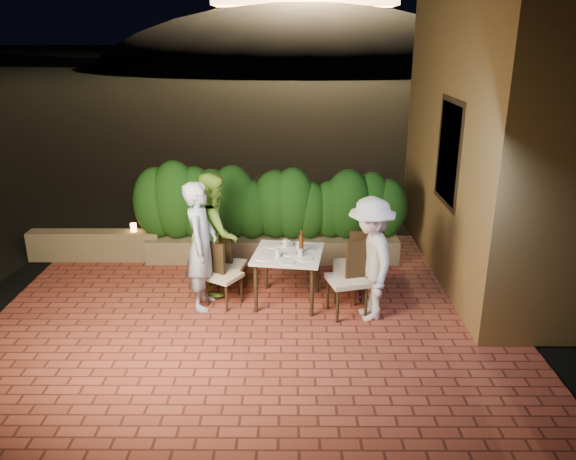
{
  "coord_description": "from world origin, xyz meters",
  "views": [
    {
      "loc": [
        0.5,
        -6.53,
        3.62
      ],
      "look_at": [
        0.47,
        0.81,
        1.05
      ],
      "focal_mm": 35.0,
      "sensor_mm": 36.0,
      "label": 1
    }
  ],
  "objects_px": {
    "chair_left_front": "(224,275)",
    "chair_left_back": "(231,263)",
    "diner_blue": "(201,246)",
    "diner_white": "(370,259)",
    "chair_right_back": "(350,265)",
    "beer_bottle": "(301,242)",
    "chair_right_front": "(347,278)",
    "bowl": "(286,244)",
    "parapet_lamp": "(134,227)",
    "dining_table": "(288,277)",
    "diner_green": "(214,232)",
    "diner_purple": "(373,249)"
  },
  "relations": [
    {
      "from": "bowl",
      "to": "chair_right_back",
      "type": "distance_m",
      "value": 0.96
    },
    {
      "from": "chair_right_front",
      "to": "diner_white",
      "type": "bearing_deg",
      "value": 150.46
    },
    {
      "from": "diner_white",
      "to": "diner_green",
      "type": "bearing_deg",
      "value": -121.15
    },
    {
      "from": "dining_table",
      "to": "bowl",
      "type": "xyz_separation_m",
      "value": [
        -0.03,
        0.28,
        0.4
      ]
    },
    {
      "from": "chair_left_front",
      "to": "diner_white",
      "type": "xyz_separation_m",
      "value": [
        1.98,
        -0.36,
        0.39
      ]
    },
    {
      "from": "dining_table",
      "to": "diner_white",
      "type": "height_order",
      "value": "diner_white"
    },
    {
      "from": "chair_left_front",
      "to": "diner_white",
      "type": "relative_size",
      "value": 0.54
    },
    {
      "from": "chair_left_front",
      "to": "diner_purple",
      "type": "distance_m",
      "value": 2.13
    },
    {
      "from": "bowl",
      "to": "parapet_lamp",
      "type": "xyz_separation_m",
      "value": [
        -2.56,
        1.31,
        -0.2
      ]
    },
    {
      "from": "bowl",
      "to": "diner_green",
      "type": "relative_size",
      "value": 0.11
    },
    {
      "from": "chair_right_front",
      "to": "diner_blue",
      "type": "relative_size",
      "value": 0.59
    },
    {
      "from": "chair_right_front",
      "to": "bowl",
      "type": "bearing_deg",
      "value": -52.92
    },
    {
      "from": "chair_left_front",
      "to": "chair_left_back",
      "type": "height_order",
      "value": "chair_left_front"
    },
    {
      "from": "diner_white",
      "to": "parapet_lamp",
      "type": "height_order",
      "value": "diner_white"
    },
    {
      "from": "diner_blue",
      "to": "chair_left_front",
      "type": "bearing_deg",
      "value": -77.11
    },
    {
      "from": "bowl",
      "to": "parapet_lamp",
      "type": "height_order",
      "value": "bowl"
    },
    {
      "from": "dining_table",
      "to": "chair_left_back",
      "type": "xyz_separation_m",
      "value": [
        -0.84,
        0.4,
        0.05
      ]
    },
    {
      "from": "parapet_lamp",
      "to": "diner_white",
      "type": "bearing_deg",
      "value": -29.01
    },
    {
      "from": "chair_left_back",
      "to": "chair_right_front",
      "type": "height_order",
      "value": "chair_right_front"
    },
    {
      "from": "chair_right_back",
      "to": "parapet_lamp",
      "type": "height_order",
      "value": "chair_right_back"
    },
    {
      "from": "diner_blue",
      "to": "beer_bottle",
      "type": "bearing_deg",
      "value": -80.9
    },
    {
      "from": "bowl",
      "to": "chair_left_back",
      "type": "relative_size",
      "value": 0.22
    },
    {
      "from": "beer_bottle",
      "to": "chair_left_back",
      "type": "relative_size",
      "value": 0.4
    },
    {
      "from": "chair_right_back",
      "to": "diner_white",
      "type": "xyz_separation_m",
      "value": [
        0.2,
        -0.56,
        0.32
      ]
    },
    {
      "from": "chair_right_front",
      "to": "chair_right_back",
      "type": "xyz_separation_m",
      "value": [
        0.09,
        0.49,
        -0.01
      ]
    },
    {
      "from": "chair_left_front",
      "to": "chair_right_back",
      "type": "xyz_separation_m",
      "value": [
        1.78,
        0.2,
        0.07
      ]
    },
    {
      "from": "chair_left_front",
      "to": "chair_left_back",
      "type": "relative_size",
      "value": 1.07
    },
    {
      "from": "diner_green",
      "to": "parapet_lamp",
      "type": "relative_size",
      "value": 12.76
    },
    {
      "from": "dining_table",
      "to": "diner_white",
      "type": "bearing_deg",
      "value": -22.41
    },
    {
      "from": "parapet_lamp",
      "to": "bowl",
      "type": "bearing_deg",
      "value": -27.12
    },
    {
      "from": "diner_green",
      "to": "diner_purple",
      "type": "bearing_deg",
      "value": -106.09
    },
    {
      "from": "diner_green",
      "to": "diner_purple",
      "type": "height_order",
      "value": "diner_green"
    },
    {
      "from": "diner_white",
      "to": "parapet_lamp",
      "type": "xyz_separation_m",
      "value": [
        -3.67,
        2.03,
        -0.27
      ]
    },
    {
      "from": "chair_right_back",
      "to": "diner_green",
      "type": "relative_size",
      "value": 0.58
    },
    {
      "from": "chair_left_back",
      "to": "chair_right_front",
      "type": "bearing_deg",
      "value": -12.93
    },
    {
      "from": "diner_blue",
      "to": "diner_white",
      "type": "xyz_separation_m",
      "value": [
        2.26,
        -0.32,
        -0.06
      ]
    },
    {
      "from": "diner_blue",
      "to": "bowl",
      "type": "bearing_deg",
      "value": -66.54
    },
    {
      "from": "chair_right_front",
      "to": "chair_right_back",
      "type": "bearing_deg",
      "value": -114.82
    },
    {
      "from": "bowl",
      "to": "chair_right_front",
      "type": "height_order",
      "value": "chair_right_front"
    },
    {
      "from": "dining_table",
      "to": "beer_bottle",
      "type": "height_order",
      "value": "beer_bottle"
    },
    {
      "from": "chair_left_front",
      "to": "chair_right_back",
      "type": "bearing_deg",
      "value": 37.96
    },
    {
      "from": "beer_bottle",
      "to": "chair_left_front",
      "type": "xyz_separation_m",
      "value": [
        -1.08,
        -0.08,
        -0.47
      ]
    },
    {
      "from": "diner_green",
      "to": "diner_white",
      "type": "distance_m",
      "value": 2.33
    },
    {
      "from": "diner_white",
      "to": "parapet_lamp",
      "type": "relative_size",
      "value": 11.95
    },
    {
      "from": "chair_left_front",
      "to": "diner_green",
      "type": "height_order",
      "value": "diner_green"
    },
    {
      "from": "diner_blue",
      "to": "parapet_lamp",
      "type": "xyz_separation_m",
      "value": [
        -1.41,
        1.71,
        -0.33
      ]
    },
    {
      "from": "chair_left_back",
      "to": "chair_right_front",
      "type": "relative_size",
      "value": 0.8
    },
    {
      "from": "bowl",
      "to": "parapet_lamp",
      "type": "bearing_deg",
      "value": 152.88
    },
    {
      "from": "chair_left_front",
      "to": "diner_purple",
      "type": "bearing_deg",
      "value": 37.38
    },
    {
      "from": "chair_right_back",
      "to": "diner_blue",
      "type": "height_order",
      "value": "diner_blue"
    }
  ]
}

